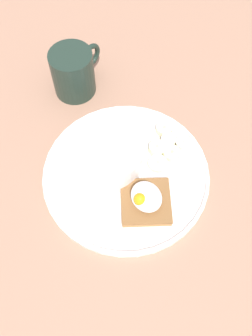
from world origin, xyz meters
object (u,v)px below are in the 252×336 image
(banana_slice_right, at_px, (158,164))
(banana_slice_inner, at_px, (183,142))
(banana_slice_back, at_px, (157,148))
(banana_slice_front, at_px, (168,140))
(oatmeal_bowl, at_px, (106,154))
(banana_slice_left, at_px, (172,153))
(poached_egg, at_px, (145,197))
(toast_slice, at_px, (145,203))
(coffee_mug, at_px, (74,72))
(banana_slice_outer, at_px, (164,129))

(banana_slice_right, height_order, banana_slice_inner, banana_slice_inner)
(banana_slice_back, bearing_deg, banana_slice_front, 97.98)
(banana_slice_back, bearing_deg, banana_slice_right, -29.46)
(oatmeal_bowl, height_order, banana_slice_left, oatmeal_bowl)
(banana_slice_left, bearing_deg, poached_egg, -57.73)
(toast_slice, relative_size, banana_slice_back, 2.59)
(poached_egg, distance_m, coffee_mug, 0.29)
(poached_egg, xyz_separation_m, banana_slice_left, (-0.06, 0.09, -0.02))
(banana_slice_inner, height_order, banana_slice_outer, banana_slice_outer)
(banana_slice_left, bearing_deg, oatmeal_bowl, -112.30)
(toast_slice, bearing_deg, banana_slice_left, 122.53)
(oatmeal_bowl, relative_size, banana_slice_outer, 3.14)
(banana_slice_back, distance_m, banana_slice_outer, 0.04)
(banana_slice_front, xyz_separation_m, banana_slice_left, (0.03, -0.01, -0.00))
(oatmeal_bowl, bearing_deg, banana_slice_inner, 76.15)
(oatmeal_bowl, height_order, poached_egg, oatmeal_bowl)
(toast_slice, relative_size, poached_egg, 1.97)
(toast_slice, xyz_separation_m, coffee_mug, (-0.29, 0.01, 0.03))
(banana_slice_front, height_order, coffee_mug, coffee_mug)
(banana_slice_inner, xyz_separation_m, banana_slice_outer, (-0.04, -0.01, 0.00))
(banana_slice_inner, xyz_separation_m, coffee_mug, (-0.22, -0.11, 0.03))
(poached_egg, distance_m, banana_slice_outer, 0.16)
(banana_slice_left, xyz_separation_m, banana_slice_back, (-0.02, -0.02, 0.00))
(banana_slice_back, xyz_separation_m, banana_slice_right, (0.03, -0.01, -0.00))
(poached_egg, bearing_deg, banana_slice_inner, 119.33)
(banana_slice_left, height_order, banana_slice_inner, same)
(banana_slice_back, bearing_deg, banana_slice_inner, 76.07)
(banana_slice_back, bearing_deg, oatmeal_bowl, -103.82)
(oatmeal_bowl, distance_m, banana_slice_right, 0.09)
(toast_slice, relative_size, banana_slice_left, 2.51)
(oatmeal_bowl, relative_size, banana_slice_inner, 4.27)
(oatmeal_bowl, height_order, banana_slice_inner, oatmeal_bowl)
(banana_slice_back, distance_m, banana_slice_inner, 0.05)
(banana_slice_left, relative_size, banana_slice_right, 0.92)
(banana_slice_left, distance_m, banana_slice_outer, 0.05)
(toast_slice, relative_size, banana_slice_front, 2.79)
(oatmeal_bowl, distance_m, banana_slice_outer, 0.13)
(banana_slice_right, height_order, coffee_mug, coffee_mug)
(banana_slice_outer, bearing_deg, coffee_mug, -152.40)
(banana_slice_back, bearing_deg, banana_slice_outer, 130.73)
(coffee_mug, bearing_deg, banana_slice_right, 10.99)
(oatmeal_bowl, height_order, toast_slice, oatmeal_bowl)
(oatmeal_bowl, distance_m, banana_slice_left, 0.12)
(poached_egg, bearing_deg, coffee_mug, 177.15)
(oatmeal_bowl, bearing_deg, banana_slice_right, 57.27)
(poached_egg, height_order, banana_slice_back, poached_egg)
(oatmeal_bowl, relative_size, banana_slice_back, 3.06)
(oatmeal_bowl, xyz_separation_m, toast_slice, (0.10, 0.02, -0.02))
(banana_slice_inner, distance_m, coffee_mug, 0.25)
(coffee_mug, bearing_deg, banana_slice_inner, 26.01)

